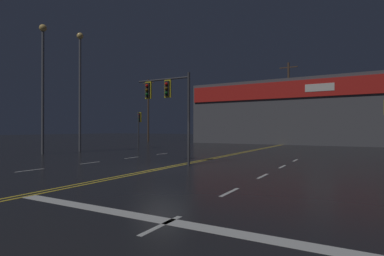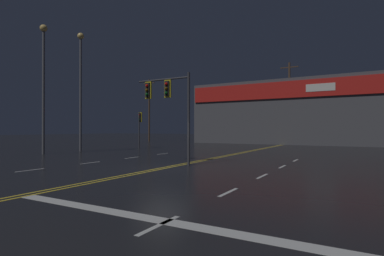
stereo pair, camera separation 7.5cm
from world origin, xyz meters
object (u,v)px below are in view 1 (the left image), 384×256
object	(u,v)px
streetlight_near_right	(43,72)
streetlight_median_approach	(80,77)
traffic_signal_corner_northwest	(139,122)
traffic_signal_median	(167,96)

from	to	relation	value
streetlight_near_right	streetlight_median_approach	xyz separation A→B (m)	(0.11, 3.44, 0.17)
traffic_signal_corner_northwest	streetlight_near_right	size ratio (longest dim) A/B	0.36
streetlight_median_approach	traffic_signal_median	bearing A→B (deg)	-19.20
traffic_signal_median	traffic_signal_corner_northwest	bearing A→B (deg)	135.41
streetlight_near_right	streetlight_median_approach	size ratio (longest dim) A/B	0.97
traffic_signal_median	streetlight_near_right	xyz separation A→B (m)	(-12.03, 0.71, 2.62)
traffic_signal_median	streetlight_median_approach	distance (m)	12.92
traffic_signal_median	traffic_signal_corner_northwest	world-z (taller)	traffic_signal_median
traffic_signal_median	streetlight_median_approach	world-z (taller)	streetlight_median_approach
streetlight_median_approach	traffic_signal_corner_northwest	bearing A→B (deg)	71.31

